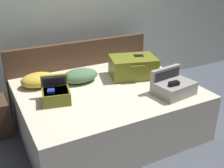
# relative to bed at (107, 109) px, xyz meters

# --- Properties ---
(ground_plane) EXTENTS (12.00, 12.00, 0.00)m
(ground_plane) POSITION_rel_bed_xyz_m (0.00, -0.40, -0.29)
(ground_plane) COLOR #4C515B
(back_wall) EXTENTS (8.00, 0.10, 2.60)m
(back_wall) POSITION_rel_bed_xyz_m (0.00, 1.25, 1.01)
(back_wall) COLOR #B7C1B2
(back_wall) RESTS_ON ground
(bed) EXTENTS (2.05, 1.62, 0.58)m
(bed) POSITION_rel_bed_xyz_m (0.00, 0.00, 0.00)
(bed) COLOR beige
(bed) RESTS_ON ground
(headboard) EXTENTS (2.10, 0.08, 0.95)m
(headboard) POSITION_rel_bed_xyz_m (0.00, 0.85, 0.18)
(headboard) COLOR #4C3323
(headboard) RESTS_ON ground
(hard_case_large) EXTENTS (0.67, 0.57, 0.27)m
(hard_case_large) POSITION_rel_bed_xyz_m (0.47, 0.18, 0.42)
(hard_case_large) COLOR olive
(hard_case_large) RESTS_ON bed
(hard_case_medium) EXTENTS (0.47, 0.39, 0.28)m
(hard_case_medium) POSITION_rel_bed_xyz_m (0.59, -0.49, 0.38)
(hard_case_medium) COLOR gray
(hard_case_medium) RESTS_ON bed
(hard_case_small) EXTENTS (0.35, 0.35, 0.26)m
(hard_case_small) POSITION_rel_bed_xyz_m (-0.64, -0.05, 0.38)
(hard_case_small) COLOR olive
(hard_case_small) RESTS_ON bed
(pillow_near_headboard) EXTENTS (0.47, 0.31, 0.17)m
(pillow_near_headboard) POSITION_rel_bed_xyz_m (-0.22, 0.32, 0.37)
(pillow_near_headboard) COLOR #4C724C
(pillow_near_headboard) RESTS_ON bed
(pillow_center_head) EXTENTS (0.43, 0.32, 0.17)m
(pillow_center_head) POSITION_rel_bed_xyz_m (-0.71, 0.43, 0.37)
(pillow_center_head) COLOR gold
(pillow_center_head) RESTS_ON bed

